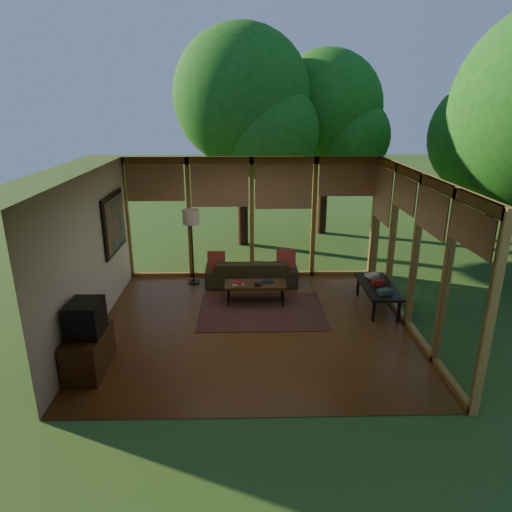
{
  "coord_description": "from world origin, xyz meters",
  "views": [
    {
      "loc": [
        -0.14,
        -7.31,
        3.8
      ],
      "look_at": [
        0.05,
        0.7,
        1.08
      ],
      "focal_mm": 32.0,
      "sensor_mm": 36.0,
      "label": 1
    }
  ],
  "objects_px": {
    "television": "(86,318)",
    "side_console": "(378,288)",
    "sofa": "(251,271)",
    "coffee_table": "(255,285)",
    "floor_lamp": "(191,221)",
    "media_cabinet": "(89,352)"
  },
  "relations": [
    {
      "from": "television",
      "to": "coffee_table",
      "type": "xyz_separation_m",
      "value": [
        2.49,
        2.31,
        -0.46
      ]
    },
    {
      "from": "television",
      "to": "coffee_table",
      "type": "bearing_deg",
      "value": 42.75
    },
    {
      "from": "sofa",
      "to": "coffee_table",
      "type": "height_order",
      "value": "sofa"
    },
    {
      "from": "media_cabinet",
      "to": "coffee_table",
      "type": "xyz_separation_m",
      "value": [
        2.51,
        2.31,
        0.09
      ]
    },
    {
      "from": "side_console",
      "to": "sofa",
      "type": "bearing_deg",
      "value": 152.4
    },
    {
      "from": "coffee_table",
      "to": "side_console",
      "type": "xyz_separation_m",
      "value": [
        2.36,
        -0.23,
        0.02
      ]
    },
    {
      "from": "floor_lamp",
      "to": "coffee_table",
      "type": "xyz_separation_m",
      "value": [
        1.34,
        -1.11,
        -1.01
      ]
    },
    {
      "from": "television",
      "to": "side_console",
      "type": "height_order",
      "value": "television"
    },
    {
      "from": "television",
      "to": "coffee_table",
      "type": "distance_m",
      "value": 3.43
    },
    {
      "from": "floor_lamp",
      "to": "side_console",
      "type": "xyz_separation_m",
      "value": [
        3.69,
        -1.34,
        -1.0
      ]
    },
    {
      "from": "side_console",
      "to": "coffee_table",
      "type": "bearing_deg",
      "value": 174.32
    },
    {
      "from": "floor_lamp",
      "to": "coffee_table",
      "type": "distance_m",
      "value": 2.01
    },
    {
      "from": "sofa",
      "to": "media_cabinet",
      "type": "bearing_deg",
      "value": 52.76
    },
    {
      "from": "television",
      "to": "sofa",
      "type": "bearing_deg",
      "value": 53.98
    },
    {
      "from": "media_cabinet",
      "to": "side_console",
      "type": "height_order",
      "value": "media_cabinet"
    },
    {
      "from": "coffee_table",
      "to": "floor_lamp",
      "type": "bearing_deg",
      "value": 140.35
    },
    {
      "from": "sofa",
      "to": "television",
      "type": "relative_size",
      "value": 3.6
    },
    {
      "from": "media_cabinet",
      "to": "television",
      "type": "distance_m",
      "value": 0.55
    },
    {
      "from": "sofa",
      "to": "television",
      "type": "distance_m",
      "value": 4.17
    },
    {
      "from": "media_cabinet",
      "to": "coffee_table",
      "type": "distance_m",
      "value": 3.41
    },
    {
      "from": "television",
      "to": "floor_lamp",
      "type": "xyz_separation_m",
      "value": [
        1.16,
        3.41,
        0.56
      ]
    },
    {
      "from": "sofa",
      "to": "media_cabinet",
      "type": "distance_m",
      "value": 4.14
    }
  ]
}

